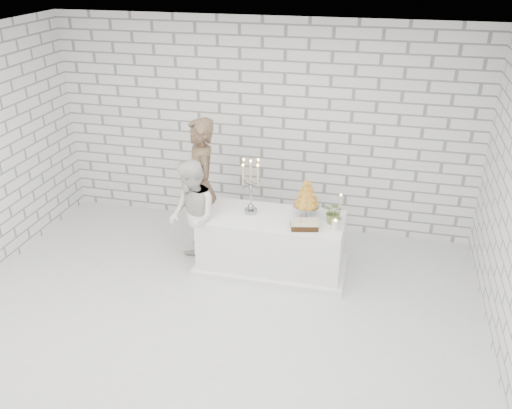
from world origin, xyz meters
The scene contains 13 objects.
ground centered at (0.00, 0.00, 0.00)m, with size 6.00×5.00×0.01m, color silver.
ceiling centered at (0.00, 0.00, 3.00)m, with size 6.00×5.00×0.01m, color white.
wall_back centered at (0.00, 2.50, 1.50)m, with size 6.00×0.01×3.00m, color white.
wall_front centered at (0.00, -2.50, 1.50)m, with size 6.00×0.01×3.00m, color white.
cake_table centered at (0.42, 1.25, 0.38)m, with size 1.80×0.80×0.75m, color white.
groom centered at (-0.59, 1.50, 0.94)m, with size 0.68×0.45×1.88m, color #3B2A1E.
bride centered at (-0.56, 1.04, 0.74)m, with size 0.72×0.56×1.48m, color silver.
candelabra centered at (0.13, 1.31, 1.11)m, with size 0.29×0.29×0.72m, color #92929C, non-canonical shape.
croquembouche centered at (0.83, 1.36, 1.01)m, with size 0.33×0.33×0.51m, color #A86F1F, non-canonical shape.
chocolate_cake centered at (0.86, 1.07, 0.79)m, with size 0.32×0.23×0.08m, color black.
pillar_candle centered at (1.22, 1.11, 0.81)m, with size 0.08×0.08×0.12m, color white.
extra_taper centered at (1.25, 1.39, 0.91)m, with size 0.06×0.06×0.32m, color #CCB58F.
flowers centered at (1.19, 1.27, 0.90)m, with size 0.26×0.23×0.29m, color #4A7332.
Camera 1 is at (1.63, -4.60, 3.85)m, focal length 37.71 mm.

